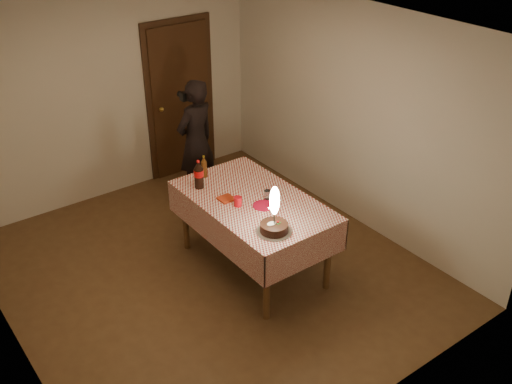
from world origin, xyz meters
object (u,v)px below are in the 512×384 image
red_plate (264,206)px  cola_bottle (199,174)px  red_cup (238,201)px  photographer (196,142)px  amber_bottle_left (204,167)px  clear_cup (267,195)px  dining_table (253,209)px  birthday_cake (274,220)px

red_plate → cola_bottle: size_ratio=0.69×
red_cup → photographer: bearing=72.7°
amber_bottle_left → photographer: (0.44, 0.90, -0.16)m
red_plate → amber_bottle_left: 0.90m
clear_cup → photographer: bearing=83.9°
red_cup → photographer: 1.70m
dining_table → red_cup: 0.25m
cola_bottle → red_plate: bearing=-66.2°
cola_bottle → amber_bottle_left: (0.17, 0.17, -0.03)m
birthday_cake → photographer: 2.27m
clear_cup → photographer: (0.18, 1.68, -0.08)m
dining_table → red_cup: (-0.20, -0.01, 0.16)m
red_plate → photographer: 1.80m
clear_cup → cola_bottle: (-0.43, 0.61, 0.11)m
red_plate → clear_cup: size_ratio=2.44×
clear_cup → photographer: 1.69m
red_plate → cola_bottle: (-0.31, 0.71, 0.15)m
red_cup → cola_bottle: (-0.11, 0.55, 0.10)m
birthday_cake → cola_bottle: bearing=95.5°
cola_bottle → photographer: photographer is taller
amber_bottle_left → photographer: 1.02m
birthday_cake → red_cup: 0.59m
clear_cup → amber_bottle_left: bearing=108.6°
red_cup → amber_bottle_left: bearing=85.0°
red_cup → cola_bottle: size_ratio=0.31×
amber_bottle_left → photographer: bearing=63.8°
dining_table → photographer: (0.31, 1.61, 0.07)m
red_cup → clear_cup: 0.33m
dining_table → cola_bottle: bearing=119.4°
birthday_cake → clear_cup: (0.32, 0.52, -0.08)m
dining_table → amber_bottle_left: size_ratio=6.75×
birthday_cake → clear_cup: birthday_cake is taller
dining_table → birthday_cake: birthday_cake is taller
dining_table → clear_cup: (0.13, -0.07, 0.16)m
photographer → red_plate: bearing=-99.6°
dining_table → birthday_cake: 0.67m
clear_cup → red_plate: bearing=-141.6°
amber_bottle_left → photographer: size_ratio=0.16×
photographer → clear_cup: bearing=-96.1°
red_cup → photographer: (0.51, 1.62, -0.09)m
cola_bottle → amber_bottle_left: size_ratio=1.25×
cola_bottle → photographer: 1.25m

